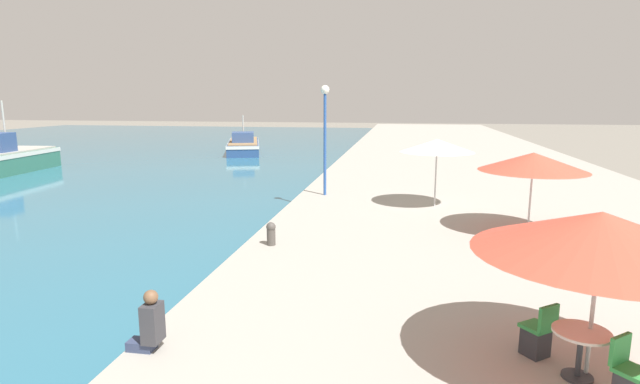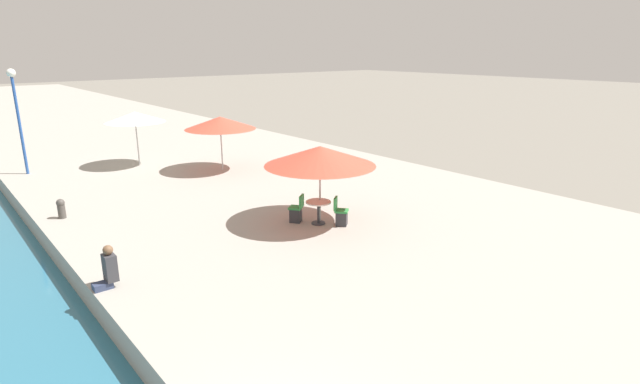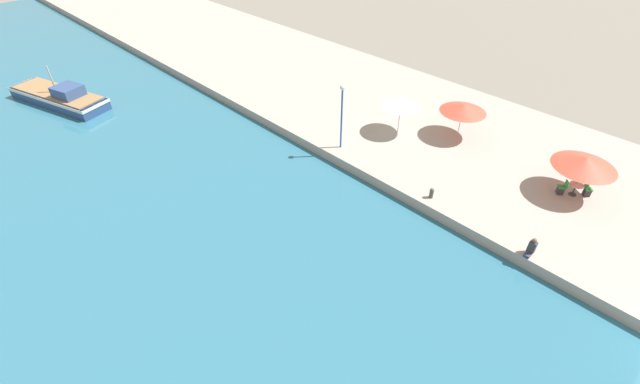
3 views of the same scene
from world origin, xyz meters
TOP-DOWN VIEW (x-y plane):
  - quay_promenade at (8.00, 37.00)m, footprint 16.00×90.00m
  - fishing_boat_mid at (-9.73, 43.10)m, footprint 5.29×9.73m
  - cafe_umbrella_pink at (7.12, 7.90)m, footprint 3.51×3.51m
  - cafe_umbrella_white at (8.18, 16.24)m, footprint 3.18×3.18m
  - cafe_umbrella_striped at (5.56, 19.59)m, footprint 2.76×2.76m
  - cafe_table at (6.97, 7.80)m, footprint 0.80×0.80m
  - cafe_chair_left at (7.42, 7.24)m, footprint 0.58×0.59m
  - cafe_chair_right at (6.53, 8.38)m, footprint 0.58×0.58m
  - person_at_quay at (0.42, 7.52)m, footprint 0.56×0.36m
  - mooring_bollard at (0.79, 13.58)m, footprint 0.26×0.26m
  - lamppost at (1.10, 21.10)m, footprint 0.36×0.36m

SIDE VIEW (x-z plane):
  - quay_promenade at x=8.00m, z-range 0.00..0.71m
  - fishing_boat_mid at x=-9.73m, z-range -0.94..2.32m
  - cafe_chair_left at x=7.42m, z-range 0.58..1.49m
  - cafe_chair_right at x=6.53m, z-range 0.58..1.49m
  - mooring_bollard at x=0.79m, z-range 0.73..1.38m
  - person_at_quay at x=0.42m, z-range 0.65..1.68m
  - cafe_table at x=6.97m, z-range 0.87..1.61m
  - cafe_umbrella_white at x=8.18m, z-range 1.65..4.09m
  - cafe_umbrella_pink at x=7.12m, z-range 1.64..4.12m
  - cafe_umbrella_striped at x=5.56m, z-range 1.74..4.28m
  - lamppost at x=1.10m, z-range 1.52..6.08m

